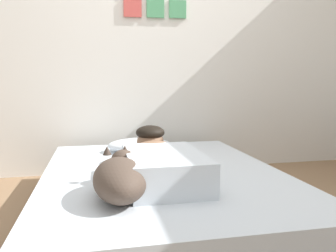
{
  "coord_description": "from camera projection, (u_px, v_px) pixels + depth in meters",
  "views": [
    {
      "loc": [
        -0.57,
        -1.73,
        0.88
      ],
      "look_at": [
        -0.06,
        0.69,
        0.55
      ],
      "focal_mm": 36.54,
      "sensor_mm": 36.0,
      "label": 1
    }
  ],
  "objects": [
    {
      "name": "ground_plane",
      "position": [
        204.0,
        239.0,
        1.91
      ],
      "size": [
        12.46,
        12.46,
        0.0
      ],
      "primitive_type": "plane",
      "color": "#8C6B4C"
    },
    {
      "name": "back_wall",
      "position": [
        154.0,
        42.0,
        3.3
      ],
      "size": [
        4.23,
        0.12,
        2.5
      ],
      "color": "silver",
      "rests_on": "ground"
    },
    {
      "name": "bed",
      "position": [
        163.0,
        193.0,
        2.23
      ],
      "size": [
        1.54,
        2.04,
        0.3
      ],
      "color": "#726051",
      "rests_on": "ground"
    },
    {
      "name": "pillow",
      "position": [
        139.0,
        145.0,
        2.81
      ],
      "size": [
        0.52,
        0.32,
        0.11
      ],
      "primitive_type": "ellipsoid",
      "color": "silver",
      "rests_on": "bed"
    },
    {
      "name": "person_lying",
      "position": [
        160.0,
        160.0,
        2.05
      ],
      "size": [
        0.43,
        0.92,
        0.27
      ],
      "color": "silver",
      "rests_on": "bed"
    },
    {
      "name": "dog",
      "position": [
        120.0,
        177.0,
        1.7
      ],
      "size": [
        0.26,
        0.57,
        0.21
      ],
      "color": "#4C3D33",
      "rests_on": "bed"
    },
    {
      "name": "coffee_cup",
      "position": [
        174.0,
        149.0,
        2.74
      ],
      "size": [
        0.12,
        0.09,
        0.07
      ],
      "color": "#D84C47",
      "rests_on": "bed"
    },
    {
      "name": "cell_phone",
      "position": [
        211.0,
        168.0,
        2.27
      ],
      "size": [
        0.07,
        0.14,
        0.01
      ],
      "primitive_type": "cube",
      "color": "black",
      "rests_on": "bed"
    }
  ]
}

